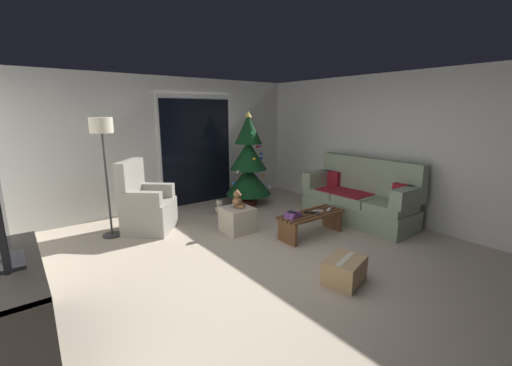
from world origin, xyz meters
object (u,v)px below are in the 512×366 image
armchair (146,206)px  christmas_tree (248,164)px  cell_phone (292,212)px  teddy_bear_cream_by_tree (220,208)px  coffee_table (311,220)px  book_stack (293,215)px  remote_black (310,212)px  remote_silver (329,209)px  television (2,224)px  floor_lamp (102,137)px  couch (360,198)px  cardboard_box_taped_mid_floor (344,271)px  remote_graphite (318,213)px  teddy_bear_chestnut (238,200)px  media_shelf (13,317)px  ottoman (237,220)px  remote_white (318,211)px

armchair → christmas_tree: bearing=5.9°
cell_phone → teddy_bear_cream_by_tree: bearing=80.9°
coffee_table → armchair: (-1.92, 1.74, 0.16)m
christmas_tree → cell_phone: bearing=-108.2°
book_stack → remote_black: bearing=-1.4°
remote_silver → armchair: (-2.25, 1.81, 0.03)m
remote_black → coffee_table: bearing=-71.5°
remote_silver → television: 4.03m
book_stack → floor_lamp: floor_lamp is taller
armchair → teddy_bear_cream_by_tree: bearing=-0.8°
couch → cardboard_box_taped_mid_floor: (-1.92, -1.17, -0.26)m
remote_graphite → christmas_tree: size_ratio=0.08×
teddy_bear_chestnut → teddy_bear_cream_by_tree: size_ratio=1.00×
media_shelf → cardboard_box_taped_mid_floor: media_shelf is taller
remote_graphite → armchair: 2.68m
couch → cell_phone: size_ratio=13.49×
television → ottoman: television is taller
floor_lamp → cardboard_box_taped_mid_floor: (1.70, -3.03, -1.37)m
book_stack → armchair: (-1.54, 1.72, 0.00)m
cell_phone → ottoman: 0.94m
christmas_tree → television: size_ratio=2.23×
cell_phone → teddy_bear_chestnut: (-0.41, 0.80, 0.07)m
remote_silver → television: bearing=-112.7°
remote_white → christmas_tree: 2.04m
remote_black → television: bearing=137.8°
coffee_table → christmas_tree: bearing=82.7°
remote_silver → couch: bearing=66.3°
remote_silver → christmas_tree: size_ratio=0.08×
remote_black → cell_phone: bearing=131.6°
couch → book_stack: (-1.56, 0.04, -0.00)m
coffee_table → remote_silver: size_ratio=7.05×
couch → coffee_table: size_ratio=1.77×
book_stack → teddy_bear_chestnut: 0.91m
coffee_table → ottoman: (-0.80, 0.82, -0.05)m
remote_black → media_shelf: bearing=138.6°
television → teddy_bear_cream_by_tree: (3.05, 2.06, -0.96)m
coffee_table → remote_white: size_ratio=7.05×
remote_black → armchair: size_ratio=0.14×
coffee_table → ottoman: ottoman is taller
armchair → teddy_bear_cream_by_tree: armchair is taller
remote_white → book_stack: size_ratio=0.57×
couch → coffee_table: bearing=179.1°
floor_lamp → media_shelf: floor_lamp is taller
coffee_table → media_shelf: size_ratio=0.79×
remote_white → teddy_bear_cream_by_tree: 1.89m
remote_silver → teddy_bear_cream_by_tree: remote_silver is taller
coffee_table → floor_lamp: 3.30m
remote_graphite → media_shelf: 3.72m
christmas_tree → cardboard_box_taped_mid_floor: 3.38m
christmas_tree → floor_lamp: (-2.68, -0.12, 0.67)m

